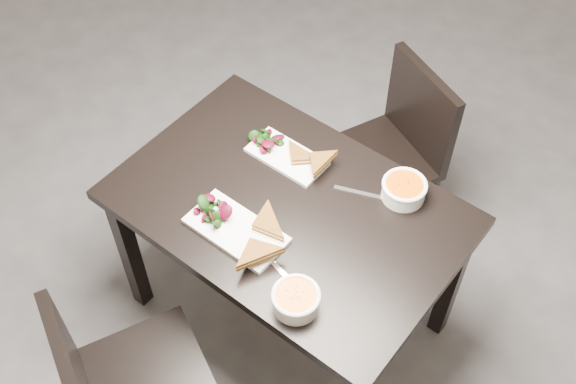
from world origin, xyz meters
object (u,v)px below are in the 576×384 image
object	(u,v)px
soup_bowl_near	(296,299)
soup_bowl_far	(404,189)
plate_far	(287,157)
table	(288,222)
chair_far	(394,146)
plate_near	(236,230)

from	to	relation	value
soup_bowl_near	soup_bowl_far	xyz separation A→B (m)	(0.03, 0.58, 0.00)
soup_bowl_near	soup_bowl_far	world-z (taller)	soup_bowl_far
plate_far	soup_bowl_far	size ratio (longest dim) A/B	1.84
soup_bowl_far	table	bearing A→B (deg)	-136.26
chair_far	plate_near	bearing A→B (deg)	-72.51
table	plate_near	size ratio (longest dim) A/B	3.47
table	plate_near	distance (m)	0.24
plate_far	soup_bowl_far	bearing A→B (deg)	14.36
plate_far	soup_bowl_far	world-z (taller)	soup_bowl_far
table	plate_far	world-z (taller)	plate_far
plate_near	soup_bowl_far	world-z (taller)	soup_bowl_far
chair_far	plate_near	xyz separation A→B (m)	(-0.10, -0.89, 0.27)
soup_bowl_near	plate_near	bearing A→B (deg)	163.44
chair_far	soup_bowl_near	xyz separation A→B (m)	(0.24, -0.99, 0.30)
plate_near	soup_bowl_near	size ratio (longest dim) A/B	2.24
plate_far	soup_bowl_far	distance (m)	0.45
table	plate_near	world-z (taller)	plate_near
plate_near	soup_bowl_far	bearing A→B (deg)	53.31
table	plate_far	xyz separation A→B (m)	(-0.14, 0.17, 0.11)
chair_far	soup_bowl_far	world-z (taller)	chair_far
soup_bowl_near	plate_far	distance (m)	0.62
table	soup_bowl_near	distance (m)	0.42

